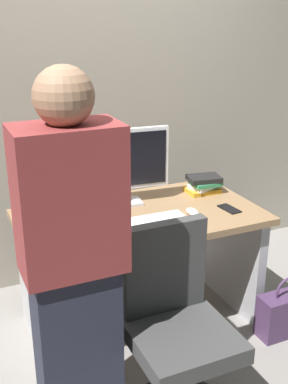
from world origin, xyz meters
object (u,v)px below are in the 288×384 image
object	(u,v)px
book_stack	(204,184)
desk	(141,250)
cup_near_keyboard	(88,229)
handbag	(285,313)
monitor	(124,163)
mouse	(192,212)
person_at_desk	(74,271)
office_chair	(177,338)
keyboard	(148,221)
cell_phone	(229,209)

from	to	relation	value
book_stack	desk	bearing A→B (deg)	-162.92
cup_near_keyboard	handbag	world-z (taller)	cup_near_keyboard
book_stack	handbag	distance (m)	0.91
monitor	mouse	distance (m)	0.49
desk	person_at_desk	size ratio (longest dim) A/B	0.84
desk	cup_near_keyboard	distance (m)	0.48
cup_near_keyboard	handbag	bearing A→B (deg)	-14.88
office_chair	mouse	world-z (taller)	office_chair
person_at_desk	cup_near_keyboard	xyz separation A→B (m)	(0.22, 0.51, -0.07)
keyboard	cup_near_keyboard	world-z (taller)	cup_near_keyboard
cup_near_keyboard	desk	bearing A→B (deg)	23.91
monitor	keyboard	xyz separation A→B (m)	(0.01, -0.31, -0.25)
desk	monitor	bearing A→B (deg)	97.34
cup_near_keyboard	person_at_desk	bearing A→B (deg)	-113.50
office_chair	cell_phone	distance (m)	0.92
monitor	book_stack	distance (m)	0.57
handbag	monitor	bearing A→B (deg)	140.16
person_at_desk	cell_phone	bearing A→B (deg)	25.60
person_at_desk	cell_phone	xyz separation A→B (m)	(1.08, 0.52, -0.11)
keyboard	book_stack	world-z (taller)	book_stack
monitor	cell_phone	world-z (taller)	monitor
keyboard	person_at_desk	bearing A→B (deg)	-135.46
desk	cup_near_keyboard	size ratio (longest dim) A/B	15.80
desk	mouse	xyz separation A→B (m)	(0.26, -0.13, 0.24)
desk	cell_phone	bearing A→B (deg)	-16.85
desk	person_at_desk	distance (m)	0.95
desk	cup_near_keyboard	xyz separation A→B (m)	(-0.36, -0.16, 0.27)
cup_near_keyboard	handbag	size ratio (longest dim) A/B	0.23
person_at_desk	keyboard	world-z (taller)	person_at_desk
mouse	cup_near_keyboard	world-z (taller)	cup_near_keyboard
cell_phone	book_stack	bearing A→B (deg)	83.85
keyboard	handbag	bearing A→B (deg)	-22.08
desk	keyboard	world-z (taller)	keyboard
desk	book_stack	size ratio (longest dim) A/B	6.25
person_at_desk	cell_phone	size ratio (longest dim) A/B	11.38
handbag	mouse	bearing A→B (deg)	145.43
cell_phone	mouse	bearing A→B (deg)	169.37
desk	keyboard	size ratio (longest dim) A/B	3.19
keyboard	cell_phone	xyz separation A→B (m)	(0.51, -0.02, -0.01)
office_chair	monitor	distance (m)	1.07
monitor	office_chair	bearing A→B (deg)	-97.61
mouse	book_stack	world-z (taller)	book_stack
mouse	handbag	xyz separation A→B (m)	(0.47, -0.32, -0.60)
office_chair	mouse	xyz separation A→B (m)	(0.41, 0.61, 0.31)
desk	mouse	bearing A→B (deg)	-25.78
desk	office_chair	xyz separation A→B (m)	(-0.15, -0.73, -0.07)
desk	handbag	size ratio (longest dim) A/B	3.62
book_stack	cell_phone	size ratio (longest dim) A/B	1.52
office_chair	cup_near_keyboard	xyz separation A→B (m)	(-0.22, 0.57, 0.34)
monitor	mouse	size ratio (longest dim) A/B	5.40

